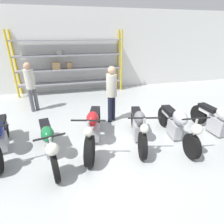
% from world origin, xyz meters
% --- Properties ---
extents(ground_plane, '(30.00, 30.00, 0.00)m').
position_xyz_m(ground_plane, '(0.00, 0.00, 0.00)').
color(ground_plane, '#B2B7B7').
extents(back_wall, '(30.00, 0.08, 3.60)m').
position_xyz_m(back_wall, '(0.00, 4.98, 1.80)').
color(back_wall, white).
rests_on(back_wall, ground_plane).
extents(shelving_rack, '(4.71, 0.63, 2.71)m').
position_xyz_m(shelving_rack, '(-0.91, 4.61, 1.37)').
color(shelving_rack, gold).
rests_on(shelving_rack, ground_plane).
extents(motorcycle_green, '(0.67, 2.02, 0.95)m').
position_xyz_m(motorcycle_green, '(-1.57, -0.21, 0.45)').
color(motorcycle_green, black).
rests_on(motorcycle_green, ground_plane).
extents(motorcycle_red, '(0.88, 2.15, 1.04)m').
position_xyz_m(motorcycle_red, '(-0.54, 0.12, 0.45)').
color(motorcycle_red, black).
rests_on(motorcycle_red, ground_plane).
extents(motorcycle_grey, '(0.77, 1.97, 0.99)m').
position_xyz_m(motorcycle_grey, '(0.58, -0.01, 0.43)').
color(motorcycle_grey, black).
rests_on(motorcycle_grey, ground_plane).
extents(motorcycle_silver, '(0.63, 2.10, 0.97)m').
position_xyz_m(motorcycle_silver, '(1.57, -0.20, 0.46)').
color(motorcycle_silver, black).
rests_on(motorcycle_silver, ground_plane).
extents(motorcycle_white, '(0.62, 2.07, 0.97)m').
position_xyz_m(motorcycle_white, '(2.78, -0.33, 0.46)').
color(motorcycle_white, black).
rests_on(motorcycle_white, ground_plane).
extents(person_browsing, '(0.45, 0.45, 1.73)m').
position_xyz_m(person_browsing, '(0.20, 1.25, 1.02)').
color(person_browsing, '#1E2338').
rests_on(person_browsing, ground_plane).
extents(person_near_rack, '(0.45, 0.45, 1.71)m').
position_xyz_m(person_near_rack, '(-2.30, 2.70, 1.01)').
color(person_near_rack, '#595960').
rests_on(person_near_rack, ground_plane).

